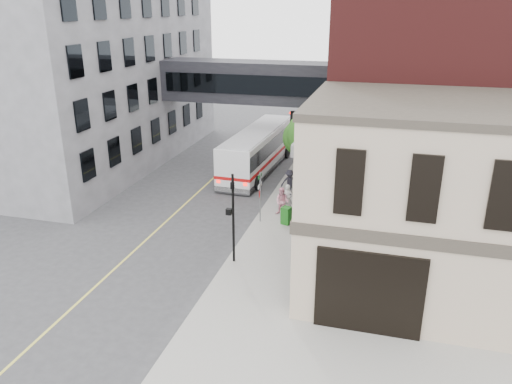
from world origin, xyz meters
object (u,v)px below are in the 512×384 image
Objects in this scene: pedestrian_c at (290,183)px; sandwich_board at (304,236)px; pedestrian_b at (282,202)px; newspaper_box at (286,216)px; bus at (258,148)px; pedestrian_a at (287,198)px.

sandwich_board is at bearing -80.94° from pedestrian_c.
pedestrian_b is at bearing -94.13° from pedestrian_c.
newspaper_box is 0.95× the size of sandwich_board.
bus is at bearing 124.97° from sandwich_board.
newspaper_box is (0.32, -1.78, -0.35)m from pedestrian_a.
sandwich_board is (2.22, -6.98, -0.33)m from pedestrian_c.
pedestrian_b is at bearing -65.89° from bus.
pedestrian_a is 1.84m from newspaper_box.
bus is at bearing 125.59° from pedestrian_b.
pedestrian_b is 0.98× the size of pedestrian_c.
pedestrian_c is at bearing 117.10° from sandwich_board.
sandwich_board is at bearing -64.53° from bus.
newspaper_box is at bearing -88.93° from pedestrian_c.
bus is 6.68× the size of pedestrian_c.
bus is 10.75× the size of sandwich_board.
bus is at bearing 134.76° from newspaper_box.
pedestrian_b is 4.10m from sandwich_board.
pedestrian_c is at bearing 103.07° from pedestrian_a.
pedestrian_a is 1.00× the size of pedestrian_b.
bus is 13.31m from sandwich_board.
pedestrian_c is at bearing 120.36° from newspaper_box.
pedestrian_c reaches higher than pedestrian_a.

